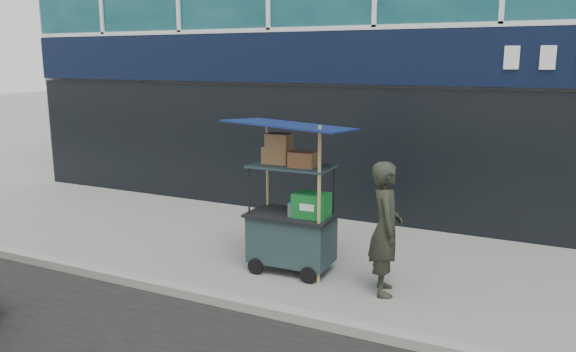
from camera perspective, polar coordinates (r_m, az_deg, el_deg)
The scene contains 4 objects.
ground at distance 6.85m, azimuth -2.24°, elevation -13.04°, with size 80.00×80.00×0.00m, color gray.
curb at distance 6.67m, azimuth -3.08°, elevation -13.21°, with size 80.00×0.18×0.12m, color gray.
vendor_cart at distance 7.66m, azimuth 0.47°, elevation -4.39°, with size 1.59×1.14×2.11m.
vendor_man at distance 7.02m, azimuth 9.88°, elevation -5.27°, with size 0.61×0.40×1.67m, color #25291E.
Camera 1 is at (2.96, -5.47, 2.87)m, focal length 35.00 mm.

